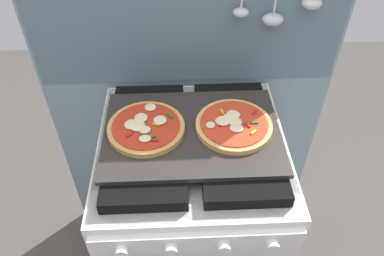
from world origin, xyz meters
The scene contains 5 objects.
kitchen_backsplash centered at (0.00, 0.33, 0.79)m, with size 1.10×0.09×1.55m.
stove centered at (0.00, 0.00, 0.45)m, with size 0.60×0.64×0.90m.
baking_tray centered at (0.00, 0.00, 0.91)m, with size 0.54×0.38×0.02m, color #2D2826.
pizza_left centered at (-0.14, 0.01, 0.93)m, with size 0.24×0.24×0.03m.
pizza_right centered at (0.13, 0.01, 0.93)m, with size 0.24×0.24×0.03m.
Camera 1 is at (-0.04, -0.83, 1.71)m, focal length 35.22 mm.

